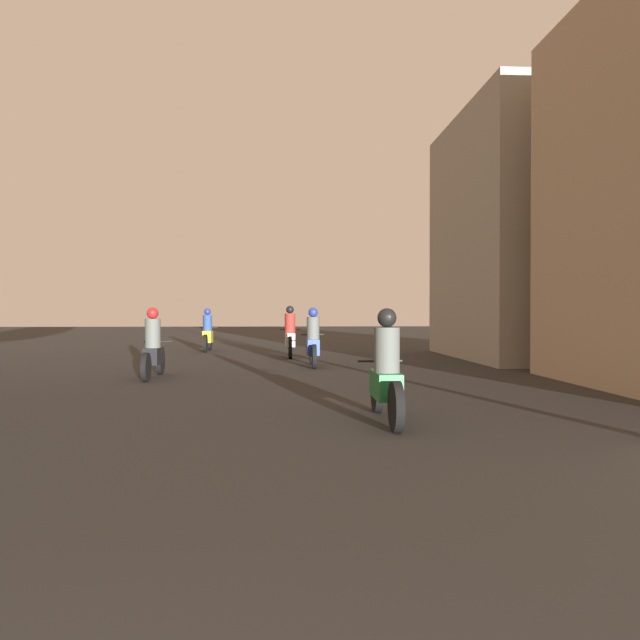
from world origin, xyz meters
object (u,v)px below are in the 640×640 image
motorcycle_green (386,376)px  motorcycle_white (290,337)px  motorcycle_blue (313,343)px  building_right_far (534,237)px  motorcycle_yellow (208,334)px  motorcycle_black (153,350)px

motorcycle_green → motorcycle_white: motorcycle_white is taller
motorcycle_blue → building_right_far: building_right_far is taller
motorcycle_green → motorcycle_yellow: motorcycle_yellow is taller
motorcycle_green → motorcycle_white: 11.34m
building_right_far → motorcycle_white: bearing=175.1°
motorcycle_green → motorcycle_black: motorcycle_black is taller
motorcycle_white → motorcycle_yellow: size_ratio=1.03×
motorcycle_blue → building_right_far: bearing=23.3°
motorcycle_green → motorcycle_black: size_ratio=0.99×
motorcycle_blue → motorcycle_yellow: motorcycle_yellow is taller
motorcycle_black → motorcycle_blue: size_ratio=1.11×
motorcycle_yellow → building_right_far: 11.30m
motorcycle_white → building_right_far: building_right_far is taller
motorcycle_green → building_right_far: building_right_far is taller
motorcycle_blue → building_right_far: size_ratio=0.25×
motorcycle_white → building_right_far: (7.36, -0.63, 3.04)m
motorcycle_blue → motorcycle_white: 3.30m
motorcycle_white → motorcycle_yellow: 4.22m
motorcycle_black → motorcycle_yellow: 8.91m
motorcycle_black → motorcycle_blue: 4.32m
motorcycle_white → motorcycle_green: bearing=-83.6°
motorcycle_green → motorcycle_blue: motorcycle_blue is taller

